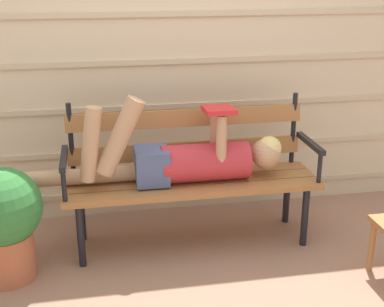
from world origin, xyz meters
TOP-DOWN VIEW (x-y plane):
  - ground_plane at (0.00, 0.00)m, footprint 12.00×12.00m
  - house_siding at (0.00, 0.72)m, footprint 4.04×0.08m
  - park_bench at (-0.00, 0.23)m, footprint 1.58×0.44m
  - reclining_person at (-0.08, 0.16)m, footprint 1.78×0.26m
  - potted_plant at (-1.10, -0.05)m, footprint 0.45×0.45m

SIDE VIEW (x-z plane):
  - ground_plane at x=0.00m, z-range 0.00..0.00m
  - potted_plant at x=-1.10m, z-range 0.04..0.71m
  - park_bench at x=0.00m, z-range 0.03..0.94m
  - reclining_person at x=-0.08m, z-range 0.30..0.87m
  - house_siding at x=0.00m, z-range 0.00..2.48m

